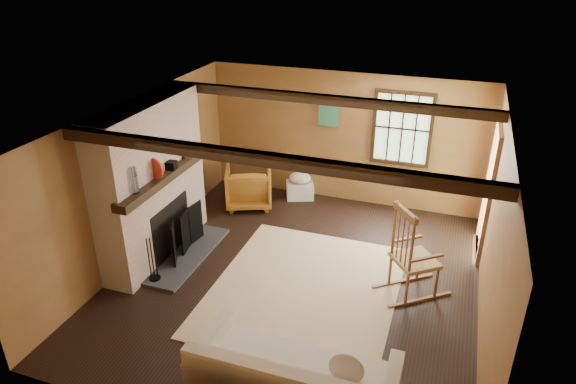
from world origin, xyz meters
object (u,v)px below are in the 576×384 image
at_px(armchair, 249,186).
at_px(rocking_chair, 412,258).
at_px(laundry_basket, 300,190).
at_px(fireplace, 154,188).

bearing_deg(armchair, rocking_chair, 128.54).
bearing_deg(laundry_basket, fireplace, -120.09).
distance_m(rocking_chair, armchair, 3.57).
xyz_separation_m(rocking_chair, laundry_basket, (-2.33, 2.31, -0.41)).
bearing_deg(armchair, fireplace, 48.02).
bearing_deg(rocking_chair, fireplace, 55.51).
relative_size(rocking_chair, armchair, 1.61).
xyz_separation_m(fireplace, rocking_chair, (3.80, 0.22, -0.54)).
bearing_deg(laundry_basket, rocking_chair, -44.77).
distance_m(fireplace, laundry_basket, 3.07).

